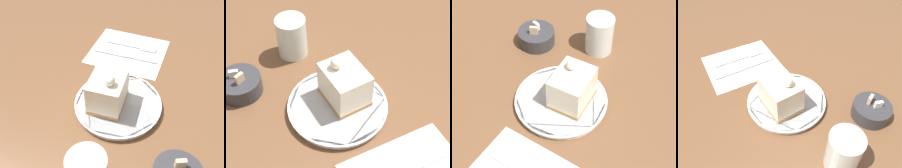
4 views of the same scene
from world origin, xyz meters
TOP-DOWN VIEW (x-y plane):
  - ground_plane at (0.00, 0.00)m, footprint 4.00×4.00m
  - plate at (0.00, 0.01)m, footprint 0.21×0.21m
  - cake_slice at (0.01, -0.02)m, footprint 0.10×0.08m
  - napkin at (-0.22, -0.01)m, footprint 0.22×0.24m
  - fork at (-0.25, 0.01)m, footprint 0.03×0.16m
  - knife at (-0.20, -0.03)m, footprint 0.03×0.19m
  - sugar_bowl at (0.16, 0.16)m, footprint 0.09×0.09m
  - drinking_glass at (0.21, -0.00)m, footprint 0.07×0.07m

SIDE VIEW (x-z plane):
  - ground_plane at x=0.00m, z-range 0.00..0.00m
  - napkin at x=-0.22m, z-range 0.00..0.00m
  - fork at x=-0.25m, z-range 0.00..0.01m
  - knife at x=-0.20m, z-range 0.00..0.01m
  - plate at x=0.00m, z-range 0.00..0.02m
  - sugar_bowl at x=0.16m, z-range -0.01..0.05m
  - drinking_glass at x=0.21m, z-range 0.00..0.10m
  - cake_slice at x=0.01m, z-range 0.00..0.11m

